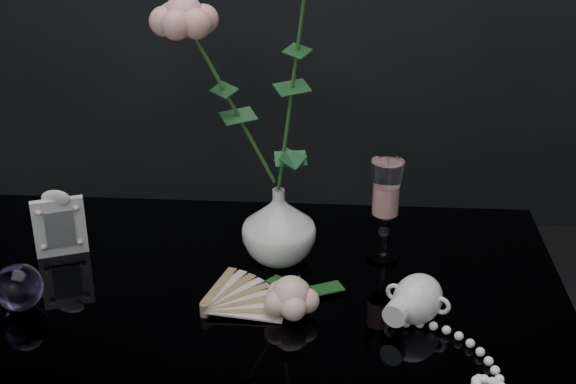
# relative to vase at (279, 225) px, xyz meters

# --- Properties ---
(vase) EXTENTS (0.13, 0.13, 0.13)m
(vase) POSITION_rel_vase_xyz_m (0.00, 0.00, 0.00)
(vase) COLOR white
(vase) RESTS_ON table
(wine_glass) EXTENTS (0.06, 0.06, 0.18)m
(wine_glass) POSITION_rel_vase_xyz_m (0.18, 0.02, 0.02)
(wine_glass) COLOR white
(wine_glass) RESTS_ON table
(picture_frame) EXTENTS (0.11, 0.10, 0.12)m
(picture_frame) POSITION_rel_vase_xyz_m (-0.37, -0.01, -0.00)
(picture_frame) COLOR silver
(picture_frame) RESTS_ON table
(paperweight) EXTENTS (0.09, 0.09, 0.07)m
(paperweight) POSITION_rel_vase_xyz_m (-0.38, -0.17, -0.03)
(paperweight) COLOR #9B77C1
(paperweight) RESTS_ON table
(paper_fan) EXTENTS (0.29, 0.26, 0.02)m
(paper_fan) POSITION_rel_vase_xyz_m (-0.10, -0.18, -0.05)
(paper_fan) COLOR beige
(paper_fan) RESTS_ON table
(loose_rose) EXTENTS (0.15, 0.19, 0.06)m
(loose_rose) POSITION_rel_vase_xyz_m (0.03, -0.16, -0.03)
(loose_rose) COLOR #FEBEA4
(loose_rose) RESTS_ON table
(pearl_jar) EXTENTS (0.34, 0.34, 0.07)m
(pearl_jar) POSITION_rel_vase_xyz_m (0.22, -0.16, -0.03)
(pearl_jar) COLOR white
(pearl_jar) RESTS_ON table
(roses) EXTENTS (0.27, 0.13, 0.48)m
(roses) POSITION_rel_vase_xyz_m (-0.02, -0.00, 0.28)
(roses) COLOR #E59B8D
(roses) RESTS_ON vase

